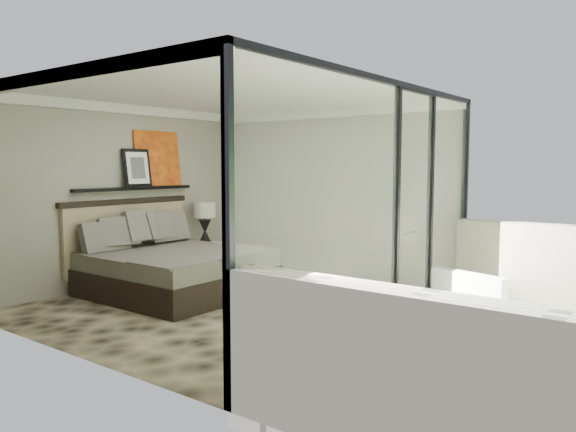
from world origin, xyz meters
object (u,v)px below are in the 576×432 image
Objects in this scene: lounger at (422,328)px; bed at (172,267)px; table_lamp at (205,217)px; nightstand at (203,257)px.

bed is at bearing -167.49° from lounger.
lounger is at bearing -18.58° from table_lamp.
lounger is at bearing -35.89° from nightstand.
nightstand is (-0.75, 1.37, -0.10)m from bed.
lounger reaches higher than nightstand.
nightstand is 0.70m from table_lamp.
table_lamp is 0.36× the size of lounger.
bed is 1.18× the size of lounger.
table_lamp is (-0.01, 0.06, 0.70)m from nightstand.
nightstand is at bearing -78.95° from table_lamp.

